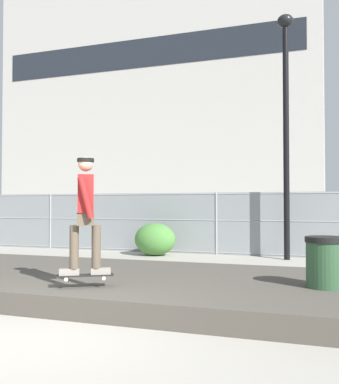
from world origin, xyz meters
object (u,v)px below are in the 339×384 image
Objects in this scene: street_lamp at (286,106)px; trash_bin at (326,273)px; skateboard at (85,276)px; parked_car_mid at (238,222)px; parked_car_near at (113,220)px; shrub_left at (155,239)px; skater at (85,208)px.

street_lamp reaches higher than trash_bin.
skateboard is 11.33m from parked_car_mid.
street_lamp is 5.96m from parked_car_mid.
skateboard is at bearing -65.26° from parked_car_near.
street_lamp is 5.49× the size of shrub_left.
parked_car_mid is (0.05, 11.32, -0.60)m from skater.
parked_car_near reaches higher than shrub_left.
trash_bin is at bearing -49.03° from shrub_left.
skater is 7.74m from street_lamp.
parked_car_mid is (5.29, -0.05, 0.00)m from parked_car_near.
trash_bin is at bearing -79.96° from street_lamp.
parked_car_mid is 4.36× the size of trash_bin.
parked_car_near is 4.28× the size of trash_bin.
shrub_left is (3.74, -4.75, -0.37)m from parked_car_near.
skater is 0.37× the size of parked_car_mid.
trash_bin is at bearing -50.29° from parked_car_near.
skater reaches higher than parked_car_near.
skater is 11.34m from parked_car_mid.
skater is at bearing 180.00° from skateboard.
trash_bin is (3.24, 1.16, -0.92)m from skater.
trash_bin is (3.19, -10.16, -0.32)m from parked_car_mid.
parked_car_mid is at bearing 116.10° from street_lamp.
parked_car_mid is at bearing 89.73° from skater.
street_lamp is at bearing 100.04° from trash_bin.
street_lamp is (2.23, 6.88, 2.74)m from skater.
skateboard is 0.65× the size of shrub_left.
trash_bin is at bearing -72.58° from parked_car_mid.
street_lamp is (2.23, 6.88, 3.70)m from skateboard.
skater reaches higher than skateboard.
shrub_left is at bearing 130.97° from trash_bin.
skateboard is 0.18× the size of parked_car_near.
parked_car_near is at bearing 149.01° from street_lamp.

